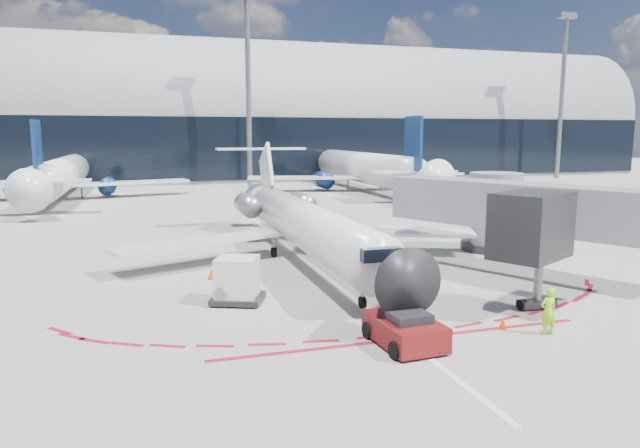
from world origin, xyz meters
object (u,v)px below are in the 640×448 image
object	(u,v)px
ramp_worker	(548,311)
uld_container	(237,280)
regional_jet	(302,222)
pushback_tug	(405,330)

from	to	relation	value
ramp_worker	uld_container	size ratio (longest dim) A/B	0.67
regional_jet	uld_container	xyz separation A→B (m)	(-4.83, -7.25, -1.22)
uld_container	regional_jet	bearing A→B (deg)	78.85
pushback_tug	ramp_worker	size ratio (longest dim) A/B	2.72
regional_jet	ramp_worker	xyz separation A→B (m)	(5.23, -14.45, -1.31)
regional_jet	pushback_tug	size ratio (longest dim) A/B	5.48
ramp_worker	uld_container	xyz separation A→B (m)	(-10.06, 7.19, 0.10)
regional_jet	pushback_tug	bearing A→B (deg)	-90.47
pushback_tug	uld_container	distance (m)	8.13
regional_jet	uld_container	distance (m)	8.80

